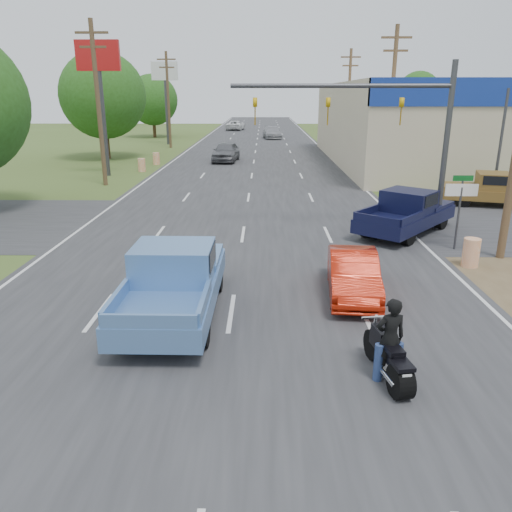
{
  "coord_description": "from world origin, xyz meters",
  "views": [
    {
      "loc": [
        0.87,
        -4.4,
        5.67
      ],
      "look_at": [
        0.66,
        9.06,
        1.3
      ],
      "focal_mm": 35.0,
      "sensor_mm": 36.0,
      "label": 1
    }
  ],
  "objects_px": {
    "blue_pickup": "(175,279)",
    "distant_car_white": "(236,126)",
    "navy_pickup": "(408,211)",
    "red_convertible": "(353,275)",
    "brown_pickup": "(491,189)",
    "motorcycle": "(389,360)",
    "rider": "(390,342)",
    "distant_car_grey": "(226,152)",
    "distant_car_silver": "(272,133)"
  },
  "relations": [
    {
      "from": "blue_pickup",
      "to": "distant_car_white",
      "type": "xyz_separation_m",
      "value": [
        -2.3,
        72.56,
        -0.22
      ]
    },
    {
      "from": "navy_pickup",
      "to": "distant_car_white",
      "type": "height_order",
      "value": "navy_pickup"
    },
    {
      "from": "red_convertible",
      "to": "brown_pickup",
      "type": "height_order",
      "value": "brown_pickup"
    },
    {
      "from": "motorcycle",
      "to": "navy_pickup",
      "type": "relative_size",
      "value": 0.4
    },
    {
      "from": "motorcycle",
      "to": "distant_car_white",
      "type": "height_order",
      "value": "distant_car_white"
    },
    {
      "from": "rider",
      "to": "distant_car_grey",
      "type": "height_order",
      "value": "rider"
    },
    {
      "from": "rider",
      "to": "navy_pickup",
      "type": "bearing_deg",
      "value": -116.85
    },
    {
      "from": "red_convertible",
      "to": "distant_car_silver",
      "type": "relative_size",
      "value": 0.73
    },
    {
      "from": "navy_pickup",
      "to": "brown_pickup",
      "type": "height_order",
      "value": "navy_pickup"
    },
    {
      "from": "red_convertible",
      "to": "blue_pickup",
      "type": "distance_m",
      "value": 5.18
    },
    {
      "from": "blue_pickup",
      "to": "brown_pickup",
      "type": "distance_m",
      "value": 20.13
    },
    {
      "from": "navy_pickup",
      "to": "distant_car_silver",
      "type": "relative_size",
      "value": 1.03
    },
    {
      "from": "blue_pickup",
      "to": "brown_pickup",
      "type": "relative_size",
      "value": 1.04
    },
    {
      "from": "motorcycle",
      "to": "distant_car_silver",
      "type": "xyz_separation_m",
      "value": [
        -1.47,
        59.69,
        0.29
      ]
    },
    {
      "from": "brown_pickup",
      "to": "blue_pickup",
      "type": "bearing_deg",
      "value": 149.23
    },
    {
      "from": "blue_pickup",
      "to": "navy_pickup",
      "type": "relative_size",
      "value": 1.04
    },
    {
      "from": "motorcycle",
      "to": "brown_pickup",
      "type": "xyz_separation_m",
      "value": [
        9.51,
        17.35,
        0.38
      ]
    },
    {
      "from": "blue_pickup",
      "to": "distant_car_white",
      "type": "relative_size",
      "value": 1.08
    },
    {
      "from": "blue_pickup",
      "to": "motorcycle",
      "type": "bearing_deg",
      "value": -33.61
    },
    {
      "from": "blue_pickup",
      "to": "distant_car_silver",
      "type": "bearing_deg",
      "value": 86.94
    },
    {
      "from": "navy_pickup",
      "to": "distant_car_grey",
      "type": "distance_m",
      "value": 25.5
    },
    {
      "from": "motorcycle",
      "to": "navy_pickup",
      "type": "xyz_separation_m",
      "value": [
        3.56,
        11.77,
        0.43
      ]
    },
    {
      "from": "red_convertible",
      "to": "distant_car_white",
      "type": "bearing_deg",
      "value": 100.91
    },
    {
      "from": "distant_car_silver",
      "to": "navy_pickup",
      "type": "bearing_deg",
      "value": -89.47
    },
    {
      "from": "brown_pickup",
      "to": "distant_car_grey",
      "type": "relative_size",
      "value": 1.12
    },
    {
      "from": "blue_pickup",
      "to": "distant_car_silver",
      "type": "distance_m",
      "value": 56.44
    },
    {
      "from": "red_convertible",
      "to": "distant_car_white",
      "type": "height_order",
      "value": "distant_car_white"
    },
    {
      "from": "red_convertible",
      "to": "distant_car_silver",
      "type": "bearing_deg",
      "value": 96.63
    },
    {
      "from": "brown_pickup",
      "to": "distant_car_silver",
      "type": "height_order",
      "value": "brown_pickup"
    },
    {
      "from": "distant_car_grey",
      "to": "distant_car_white",
      "type": "bearing_deg",
      "value": 96.72
    },
    {
      "from": "rider",
      "to": "distant_car_silver",
      "type": "relative_size",
      "value": 0.32
    },
    {
      "from": "navy_pickup",
      "to": "blue_pickup",
      "type": "bearing_deg",
      "value": -95.26
    },
    {
      "from": "rider",
      "to": "red_convertible",
      "type": "bearing_deg",
      "value": -100.54
    },
    {
      "from": "rider",
      "to": "distant_car_white",
      "type": "xyz_separation_m",
      "value": [
        -7.25,
        75.86,
        -0.11
      ]
    },
    {
      "from": "brown_pickup",
      "to": "distant_car_white",
      "type": "height_order",
      "value": "brown_pickup"
    },
    {
      "from": "navy_pickup",
      "to": "motorcycle",
      "type": "bearing_deg",
      "value": -66.74
    },
    {
      "from": "rider",
      "to": "brown_pickup",
      "type": "distance_m",
      "value": 19.74
    },
    {
      "from": "red_convertible",
      "to": "navy_pickup",
      "type": "distance_m",
      "value": 7.95
    },
    {
      "from": "red_convertible",
      "to": "motorcycle",
      "type": "relative_size",
      "value": 1.78
    },
    {
      "from": "motorcycle",
      "to": "distant_car_silver",
      "type": "height_order",
      "value": "distant_car_silver"
    },
    {
      "from": "distant_car_grey",
      "to": "distant_car_silver",
      "type": "xyz_separation_m",
      "value": [
        4.45,
        24.25,
        -0.07
      ]
    },
    {
      "from": "blue_pickup",
      "to": "distant_car_grey",
      "type": "xyz_separation_m",
      "value": [
        -0.96,
        32.09,
        -0.12
      ]
    },
    {
      "from": "motorcycle",
      "to": "distant_car_grey",
      "type": "distance_m",
      "value": 35.94
    },
    {
      "from": "brown_pickup",
      "to": "distant_car_white",
      "type": "bearing_deg",
      "value": 31.16
    },
    {
      "from": "blue_pickup",
      "to": "distant_car_grey",
      "type": "height_order",
      "value": "blue_pickup"
    },
    {
      "from": "brown_pickup",
      "to": "distant_car_white",
      "type": "distance_m",
      "value": 60.92
    },
    {
      "from": "blue_pickup",
      "to": "distant_car_white",
      "type": "bearing_deg",
      "value": 92.29
    },
    {
      "from": "motorcycle",
      "to": "distant_car_silver",
      "type": "distance_m",
      "value": 59.71
    },
    {
      "from": "motorcycle",
      "to": "blue_pickup",
      "type": "xyz_separation_m",
      "value": [
        -4.96,
        3.36,
        0.47
      ]
    },
    {
      "from": "rider",
      "to": "distant_car_grey",
      "type": "distance_m",
      "value": 35.88
    }
  ]
}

